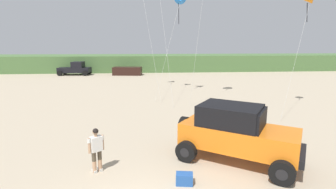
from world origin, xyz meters
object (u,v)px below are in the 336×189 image
at_px(distant_pickup, 75,69).
at_px(distant_sedan, 127,71).
at_px(kite_pink_ribbon, 181,0).
at_px(kite_purple_stunt, 310,0).
at_px(person_watching, 96,148).
at_px(jeep, 236,132).
at_px(cooler_box, 184,179).

bearing_deg(distant_pickup, distant_sedan, -5.04).
xyz_separation_m(kite_pink_ribbon, kite_purple_stunt, (7.87, -6.03, -0.91)).
bearing_deg(person_watching, kite_purple_stunt, 32.36).
relative_size(jeep, person_watching, 2.96).
distance_m(distant_pickup, kite_pink_ribbon, 22.39).
distance_m(person_watching, cooler_box, 3.33).
height_order(person_watching, cooler_box, person_watching).
xyz_separation_m(jeep, kite_purple_stunt, (7.40, 7.60, 6.22)).
relative_size(jeep, distant_pickup, 1.05).
distance_m(cooler_box, distant_sedan, 30.95).
relative_size(distant_sedan, kite_pink_ribbon, 0.46).
bearing_deg(distant_sedan, jeep, -70.11).
bearing_deg(cooler_box, person_watching, 169.17).
relative_size(cooler_box, distant_pickup, 0.12).
relative_size(jeep, distant_sedan, 1.17).
relative_size(jeep, cooler_box, 8.81).
xyz_separation_m(distant_sedan, kite_purple_stunt, (13.74, -21.51, 6.82)).
distance_m(cooler_box, kite_pink_ribbon, 17.33).
bearing_deg(jeep, distant_sedan, 102.29).
relative_size(jeep, kite_purple_stunt, 0.62).
distance_m(distant_sedan, kite_pink_ribbon, 18.27).
bearing_deg(person_watching, distant_pickup, 106.12).
bearing_deg(kite_pink_ribbon, kite_purple_stunt, -37.47).
relative_size(distant_pickup, distant_sedan, 1.12).
xyz_separation_m(jeep, distant_pickup, (-14.08, 29.79, -0.26)).
relative_size(person_watching, distant_sedan, 0.40).
relative_size(cooler_box, kite_pink_ribbon, 0.06).
xyz_separation_m(jeep, kite_pink_ribbon, (-0.47, 13.63, 7.13)).
bearing_deg(distant_sedan, distant_pickup, -177.44).
height_order(cooler_box, kite_pink_ribbon, kite_pink_ribbon).
xyz_separation_m(person_watching, distant_sedan, (-1.01, 29.58, -0.34)).
bearing_deg(distant_sedan, kite_pink_ribbon, -61.62).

